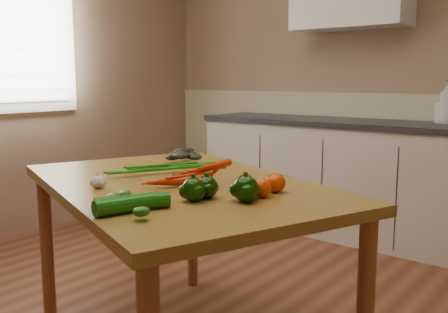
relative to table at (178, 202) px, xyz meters
name	(u,v)px	position (x,y,z in m)	size (l,w,h in m)	color
room	(163,71)	(-0.19, 0.12, 0.55)	(4.04, 5.04, 2.64)	brown
counter_run	(375,180)	(0.02, 2.13, -0.24)	(2.84, 0.64, 1.14)	#BDAE9D
window_blinds	(16,33)	(-2.15, 0.54, 0.85)	(0.08, 0.98, 1.18)	silver
table	(178,202)	(0.00, 0.00, 0.00)	(1.71, 1.41, 0.79)	olive
soap_bottle_a	(448,102)	(0.46, 2.27, 0.35)	(0.12, 0.12, 0.31)	silver
soap_bottle_b	(445,108)	(0.45, 2.29, 0.31)	(0.10, 0.10, 0.22)	silver
carrot_bunch	(182,172)	(0.01, 0.02, 0.12)	(0.27, 0.21, 0.07)	red
leafy_greens	(185,153)	(-0.29, 0.36, 0.14)	(0.21, 0.19, 0.11)	black
garlic_bulb	(98,182)	(-0.15, -0.29, 0.11)	(0.06, 0.06, 0.05)	beige
pepper_a	(207,187)	(0.29, -0.15, 0.13)	(0.08, 0.08, 0.08)	black
pepper_b	(246,189)	(0.43, -0.10, 0.13)	(0.09, 0.09, 0.09)	black
pepper_c	(193,190)	(0.28, -0.21, 0.13)	(0.08, 0.08, 0.08)	black
tomato_a	(246,182)	(0.32, 0.04, 0.12)	(0.07, 0.07, 0.06)	#8E0A02
tomato_b	(275,183)	(0.43, 0.08, 0.12)	(0.08, 0.08, 0.07)	#C23504
tomato_c	(261,187)	(0.43, -0.01, 0.12)	(0.08, 0.08, 0.07)	#C23504
zucchini_a	(128,204)	(0.21, -0.45, 0.12)	(0.06, 0.06, 0.22)	#0C4B08
zucchini_b	(132,203)	(0.21, -0.43, 0.11)	(0.05, 0.05, 0.25)	#0C4B08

